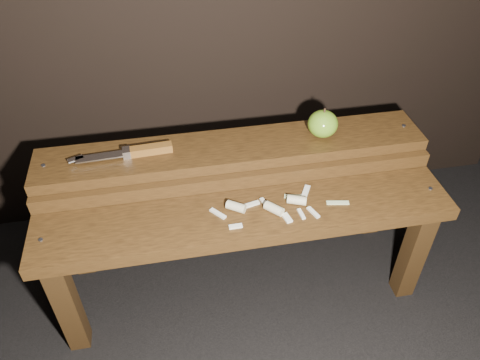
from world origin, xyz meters
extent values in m
plane|color=black|center=(0.00, 0.00, 0.00)|extent=(60.00, 60.00, 0.00)
cube|color=black|center=(-0.54, -0.10, 0.19)|extent=(0.06, 0.06, 0.38)
cube|color=black|center=(0.54, -0.10, 0.19)|extent=(0.06, 0.06, 0.38)
cube|color=#39220D|center=(0.00, -0.05, 0.40)|extent=(1.20, 0.20, 0.04)
cylinder|color=slate|center=(-0.56, -0.05, 0.42)|extent=(0.01, 0.01, 0.00)
cylinder|color=slate|center=(0.56, -0.05, 0.42)|extent=(0.01, 0.01, 0.00)
cube|color=black|center=(-0.54, 0.20, 0.23)|extent=(0.06, 0.06, 0.46)
cube|color=black|center=(0.54, 0.20, 0.23)|extent=(0.06, 0.06, 0.46)
cube|color=#39220D|center=(0.00, 0.07, 0.44)|extent=(1.20, 0.02, 0.05)
cube|color=#39220D|center=(0.00, 0.17, 0.48)|extent=(1.20, 0.18, 0.04)
cylinder|color=slate|center=(-0.56, 0.17, 0.50)|extent=(0.01, 0.01, 0.00)
cylinder|color=slate|center=(0.56, 0.17, 0.50)|extent=(0.01, 0.01, 0.00)
ellipsoid|color=#618F1D|center=(0.28, 0.17, 0.54)|extent=(0.09, 0.09, 0.08)
cylinder|color=#382314|center=(0.28, 0.17, 0.59)|extent=(0.01, 0.01, 0.01)
cube|color=brown|center=(-0.25, 0.17, 0.51)|extent=(0.13, 0.04, 0.02)
cube|color=silver|center=(-0.32, 0.17, 0.51)|extent=(0.02, 0.04, 0.03)
cube|color=silver|center=(-0.40, 0.17, 0.51)|extent=(0.14, 0.04, 0.00)
cube|color=silver|center=(-0.47, 0.17, 0.51)|extent=(0.05, 0.03, 0.00)
cube|color=beige|center=(0.02, -0.02, 0.42)|extent=(0.05, 0.02, 0.01)
cube|color=beige|center=(0.18, -0.09, 0.42)|extent=(0.03, 0.05, 0.01)
cube|color=beige|center=(0.10, -0.09, 0.42)|extent=(0.03, 0.04, 0.01)
cube|color=beige|center=(0.06, -0.02, 0.42)|extent=(0.02, 0.04, 0.01)
cube|color=beige|center=(0.19, 0.00, 0.42)|extent=(0.04, 0.06, 0.01)
cube|color=beige|center=(-0.08, -0.04, 0.42)|extent=(0.04, 0.05, 0.01)
cube|color=beige|center=(-0.04, -0.10, 0.42)|extent=(0.04, 0.01, 0.01)
cube|color=beige|center=(0.15, -0.08, 0.42)|extent=(0.01, 0.04, 0.01)
cylinder|color=#C9BB8C|center=(0.15, -0.04, 0.43)|extent=(0.06, 0.04, 0.03)
cylinder|color=#C9BB8C|center=(0.07, -0.06, 0.43)|extent=(0.06, 0.06, 0.03)
cylinder|color=#C9BB8C|center=(-0.03, -0.03, 0.43)|extent=(0.06, 0.05, 0.03)
cube|color=#BCC988|center=(0.27, -0.06, 0.42)|extent=(0.07, 0.03, 0.00)
cube|color=#BCC988|center=(0.15, -0.01, 0.42)|extent=(0.07, 0.03, 0.00)
camera|label=1|loc=(-0.19, -0.97, 1.35)|focal=35.00mm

